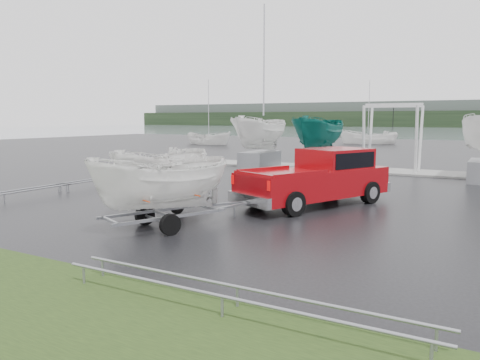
% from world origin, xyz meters
% --- Properties ---
extents(ground_plane, '(120.00, 120.00, 0.00)m').
position_xyz_m(ground_plane, '(0.00, 0.00, 0.00)').
color(ground_plane, black).
rests_on(ground_plane, ground).
extents(lake, '(300.00, 300.00, 0.00)m').
position_xyz_m(lake, '(0.00, 100.00, -0.01)').
color(lake, gray).
rests_on(lake, ground).
extents(grass_verge, '(40.00, 40.00, 0.00)m').
position_xyz_m(grass_verge, '(0.00, -11.00, 0.00)').
color(grass_verge, black).
rests_on(grass_verge, ground).
extents(dock, '(30.00, 3.00, 0.12)m').
position_xyz_m(dock, '(0.00, 13.00, 0.05)').
color(dock, gray).
rests_on(dock, ground).
extents(treeline, '(300.00, 8.00, 6.00)m').
position_xyz_m(treeline, '(0.00, 170.00, 3.00)').
color(treeline, black).
rests_on(treeline, ground).
extents(pickup_truck, '(4.46, 6.60, 2.09)m').
position_xyz_m(pickup_truck, '(1.92, 0.75, 1.09)').
color(pickup_truck, maroon).
rests_on(pickup_truck, ground).
extents(trailer_hitched, '(2.52, 3.77, 4.98)m').
position_xyz_m(trailer_hitched, '(-0.75, -5.35, 2.70)').
color(trailer_hitched, gray).
rests_on(trailer_hitched, ground).
extents(trailer_parked, '(1.82, 3.65, 5.08)m').
position_xyz_m(trailer_parked, '(-2.55, -3.07, 2.75)').
color(trailer_parked, gray).
rests_on(trailer_parked, ground).
extents(boat_hoist, '(3.30, 2.18, 4.12)m').
position_xyz_m(boat_hoist, '(2.00, 13.00, 2.67)').
color(boat_hoist, silver).
rests_on(boat_hoist, ground).
extents(keelboat_0, '(2.25, 3.20, 10.41)m').
position_xyz_m(keelboat_0, '(-5.88, 11.00, 3.55)').
color(keelboat_0, gray).
rests_on(keelboat_0, ground).
extents(keelboat_1, '(2.23, 3.20, 7.03)m').
position_xyz_m(keelboat_1, '(-1.95, 11.20, 3.51)').
color(keelboat_1, gray).
rests_on(keelboat_1, ground).
extents(mast_rack_0, '(0.56, 6.50, 0.06)m').
position_xyz_m(mast_rack_0, '(-9.00, 1.00, 0.35)').
color(mast_rack_0, gray).
rests_on(mast_rack_0, ground).
extents(mast_rack_1, '(0.56, 6.50, 0.06)m').
position_xyz_m(mast_rack_1, '(-9.00, -5.00, 0.35)').
color(mast_rack_1, gray).
rests_on(mast_rack_1, ground).
extents(mast_rack_2, '(7.00, 0.56, 0.06)m').
position_xyz_m(mast_rack_2, '(4.00, -9.50, 0.35)').
color(mast_rack_2, gray).
rests_on(mast_rack_2, ground).
extents(moored_boat_0, '(2.87, 2.81, 11.37)m').
position_xyz_m(moored_boat_0, '(-24.35, 33.18, 0.00)').
color(moored_boat_0, silver).
rests_on(moored_boat_0, ground).
extents(moored_boat_1, '(3.34, 3.28, 11.66)m').
position_xyz_m(moored_boat_1, '(-7.33, 44.25, 0.00)').
color(moored_boat_1, silver).
rests_on(moored_boat_1, ground).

